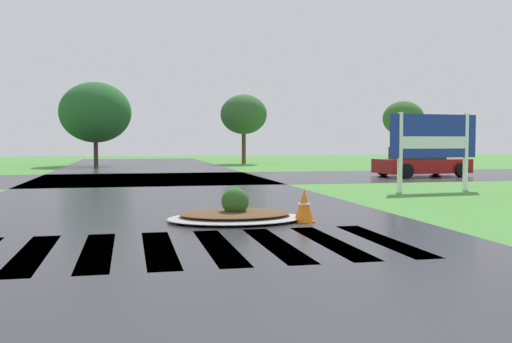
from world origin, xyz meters
name	(u,v)px	position (x,y,z in m)	size (l,w,h in m)	color
asphalt_roadway	(168,211)	(0.00, 10.00, 0.00)	(9.70, 80.00, 0.01)	#2B2B30
asphalt_cross_road	(150,179)	(0.00, 21.59, 0.00)	(90.00, 8.73, 0.01)	#2B2B30
crosswalk_stripes	(189,247)	(0.00, 5.27, 0.00)	(6.75, 3.18, 0.01)	white
estate_billboard	(434,139)	(8.67, 13.48, 1.67)	(3.14, 0.38, 2.52)	white
median_island	(235,214)	(1.21, 8.03, 0.14)	(2.76, 2.04, 0.68)	#9E9B93
car_blue_compact	(421,163)	(12.06, 20.64, 0.62)	(4.28, 2.45, 1.33)	maroon
traffic_cone	(304,206)	(2.54, 7.60, 0.32)	(0.42, 0.42, 0.65)	orange
background_treeline	(123,113)	(-1.23, 35.94, 3.46)	(35.61, 5.04, 5.41)	#4C3823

